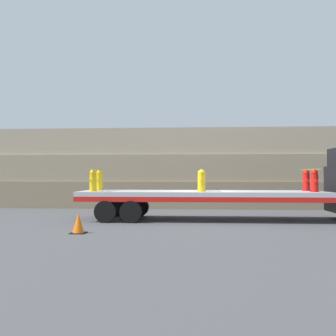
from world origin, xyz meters
The scene contains 13 objects.
ground_plane centered at (0.00, 0.00, 0.00)m, with size 120.00×120.00×0.00m, color #474749.
rock_cliff centered at (0.00, 6.55, 2.26)m, with size 60.00×3.30×4.51m.
flatbed_trailer centered at (-0.51, 0.00, 0.98)m, with size 10.02×2.53×1.19m.
fire_hydrant_yellow_near_0 centered at (-4.41, -0.53, 1.62)m, with size 0.36×0.58×0.89m.
fire_hydrant_yellow_far_0 centered at (-4.41, 0.53, 1.62)m, with size 0.36×0.58×0.89m.
fire_hydrant_yellow_near_1 centered at (0.00, -0.53, 1.62)m, with size 0.36×0.58×0.89m.
fire_hydrant_yellow_far_1 centered at (0.00, 0.53, 1.62)m, with size 0.36×0.58×0.89m.
fire_hydrant_red_near_2 centered at (4.41, -0.53, 1.62)m, with size 0.36×0.58×0.89m.
fire_hydrant_red_far_2 centered at (4.41, 0.53, 1.62)m, with size 0.36×0.58×0.89m.
cargo_strap_rear centered at (-4.41, 0.00, 2.08)m, with size 0.05×2.63×0.01m.
cargo_strap_middle centered at (0.00, 0.00, 2.08)m, with size 0.05×2.63×0.01m.
cargo_strap_front centered at (4.41, 0.00, 2.08)m, with size 0.05×2.63×0.01m.
traffic_cone centered at (-3.99, -3.84, 0.31)m, with size 0.47×0.47×0.64m.
Camera 1 is at (-0.39, -15.53, 1.82)m, focal length 40.00 mm.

